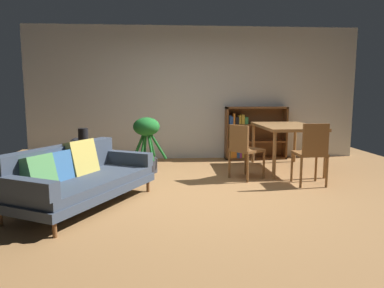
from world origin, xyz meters
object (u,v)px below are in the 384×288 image
at_px(fabric_couch, 77,176).
at_px(dining_chair_near, 244,148).
at_px(open_laptop, 88,141).
at_px(bookshelf, 251,133).
at_px(dining_chair_far, 312,151).
at_px(desk_speaker, 83,137).
at_px(potted_floor_plant, 147,140).
at_px(media_console, 90,160).
at_px(dining_table, 286,129).

xyz_separation_m(fabric_couch, dining_chair_near, (2.29, 1.20, 0.14)).
distance_m(open_laptop, dining_chair_near, 2.64).
bearing_deg(bookshelf, dining_chair_far, -80.88).
height_order(desk_speaker, dining_chair_near, dining_chair_near).
relative_size(dining_chair_far, bookshelf, 0.73).
distance_m(fabric_couch, dining_chair_near, 2.59).
xyz_separation_m(dining_chair_near, bookshelf, (0.54, 1.76, 0.03)).
height_order(potted_floor_plant, bookshelf, bookshelf).
distance_m(potted_floor_plant, bookshelf, 2.40).
xyz_separation_m(dining_chair_near, dining_chair_far, (0.90, -0.48, 0.02)).
height_order(media_console, potted_floor_plant, potted_floor_plant).
xyz_separation_m(fabric_couch, bookshelf, (2.83, 2.96, 0.17)).
bearing_deg(desk_speaker, dining_table, 7.49).
bearing_deg(dining_table, bookshelf, 107.95).
bearing_deg(open_laptop, dining_chair_near, -14.30).
bearing_deg(media_console, dining_chair_near, -9.45).
bearing_deg(dining_table, dining_chair_far, -90.07).
bearing_deg(open_laptop, dining_table, -0.11).
bearing_deg(potted_floor_plant, dining_chair_near, -20.56).
relative_size(open_laptop, dining_chair_far, 0.49).
bearing_deg(dining_chair_far, potted_floor_plant, 156.47).
distance_m(fabric_couch, dining_table, 3.70).
xyz_separation_m(fabric_couch, potted_floor_plant, (0.74, 1.78, 0.21)).
relative_size(open_laptop, dining_table, 0.31).
bearing_deg(media_console, potted_floor_plant, 10.22).
xyz_separation_m(fabric_couch, media_console, (-0.20, 1.61, -0.10)).
xyz_separation_m(desk_speaker, dining_chair_near, (2.53, -0.19, -0.17)).
bearing_deg(dining_chair_near, fabric_couch, -152.40).
xyz_separation_m(dining_chair_far, bookshelf, (-0.36, 2.25, 0.01)).
xyz_separation_m(media_console, dining_chair_near, (2.49, -0.41, 0.24)).
relative_size(open_laptop, bookshelf, 0.36).
bearing_deg(media_console, dining_chair_far, -14.85).
bearing_deg(open_laptop, bookshelf, 19.77).
height_order(dining_chair_near, dining_chair_far, dining_chair_far).
bearing_deg(dining_chair_far, dining_table, 89.93).
relative_size(desk_speaker, bookshelf, 0.23).
bearing_deg(fabric_couch, open_laptop, 98.02).
distance_m(fabric_couch, media_console, 1.63).
bearing_deg(dining_chair_near, dining_chair_far, -28.38).
xyz_separation_m(open_laptop, potted_floor_plant, (1.00, -0.07, 0.03)).
height_order(open_laptop, dining_chair_near, dining_chair_near).
height_order(open_laptop, dining_table, dining_table).
relative_size(fabric_couch, dining_chair_far, 2.21).
relative_size(potted_floor_plant, dining_chair_far, 1.02).
distance_m(dining_table, dining_chair_far, 1.15).
relative_size(desk_speaker, dining_chair_far, 0.31).
bearing_deg(potted_floor_plant, dining_table, 1.41).
relative_size(fabric_couch, desk_speaker, 7.18).
relative_size(media_console, dining_table, 0.75).
bearing_deg(dining_chair_near, dining_table, 35.68).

